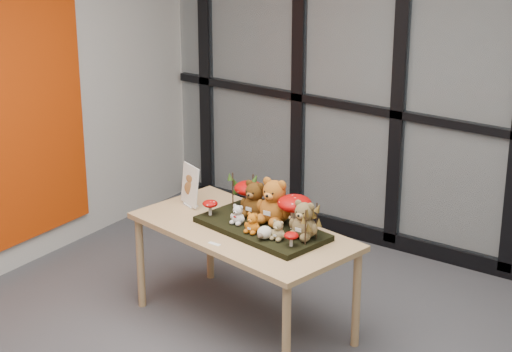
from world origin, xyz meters
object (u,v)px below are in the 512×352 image
Objects in this scene: bear_small_yellow at (253,222)px; bear_pooh_yellow at (275,198)px; display_table at (244,239)px; plush_cream_hedgehog at (265,232)px; bear_white_bow at (238,213)px; mushroom_back_left at (249,194)px; sign_holder at (190,188)px; bear_beige_small at (278,229)px; mushroom_front_right at (291,239)px; mushroom_back_right at (294,211)px; bear_tan_back at (304,217)px; mushroom_front_left at (210,207)px; diorama_tray at (262,228)px; bear_brown_medium at (255,197)px.

bear_pooh_yellow is at bearing 96.17° from bear_small_yellow.
display_table is 0.30m from plush_cream_hedgehog.
bear_pooh_yellow is at bearing 51.57° from bear_white_bow.
sign_holder is at bearing -166.82° from mushroom_back_left.
bear_beige_small is 0.12m from mushroom_front_right.
mushroom_back_right is (0.17, 0.20, 0.05)m from bear_small_yellow.
bear_white_bow is (-0.44, -0.06, -0.06)m from bear_tan_back.
plush_cream_hedgehog is at bearing -128.79° from bear_tan_back.
bear_pooh_yellow is 3.63× the size of plush_cream_hedgehog.
diorama_tray is at bearing 6.18° from mushroom_front_left.
bear_beige_small reaches higher than display_table.
mushroom_back_right reaches higher than display_table.
bear_tan_back is 0.17m from mushroom_front_right.
bear_small_yellow is 0.18m from bear_beige_small.
mushroom_front_left is at bearing -167.77° from display_table.
mushroom_front_left is at bearing -163.19° from diorama_tray.
bear_pooh_yellow is 2.34× the size of bear_beige_small.
bear_pooh_yellow is 2.92× the size of mushroom_front_left.
bear_small_yellow reaches higher than diorama_tray.
mushroom_front_left reaches higher than diorama_tray.
bear_white_bow is 0.24m from mushroom_back_left.
bear_brown_medium is 1.25× the size of mushroom_back_left.
bear_white_bow is 0.46m from mushroom_front_right.
bear_white_bow reaches higher than mushroom_front_right.
mushroom_front_left is at bearing 170.73° from mushroom_front_right.
plush_cream_hedgehog is 0.47m from mushroom_back_left.
diorama_tray is at bearing 139.65° from plush_cream_hedgehog.
mushroom_back_right is 2.46× the size of mushroom_front_right.
mushroom_front_left reaches higher than mushroom_front_right.
sign_holder is (-0.62, 0.08, 0.11)m from diorama_tray.
plush_cream_hedgehog is (0.12, -0.15, 0.06)m from diorama_tray.
display_table is 0.30m from mushroom_front_left.
bear_beige_small reaches higher than diorama_tray.
bear_brown_medium is at bearing 145.00° from plush_cream_hedgehog.
bear_beige_small reaches higher than plush_cream_hedgehog.
display_table is 0.56m from sign_holder.
sign_holder is at bearing -168.22° from bear_pooh_yellow.
mushroom_back_left is 0.41m from sign_holder.
bear_pooh_yellow reaches higher than bear_white_bow.
bear_small_yellow reaches higher than bear_white_bow.
bear_brown_medium is 1.88× the size of bear_white_bow.
mushroom_front_left is at bearing -165.73° from bear_tan_back.
mushroom_front_right is (0.11, -0.04, -0.02)m from bear_beige_small.
mushroom_front_right is (0.30, -0.03, -0.02)m from bear_small_yellow.
diorama_tray is 0.33m from bear_tan_back.
bear_pooh_yellow is 0.65m from sign_holder.
diorama_tray is 0.20m from bear_pooh_yellow.
diorama_tray is 2.61× the size of bear_pooh_yellow.
bear_tan_back is 1.88× the size of bear_beige_small.
bear_beige_small is at bearing -4.14° from display_table.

